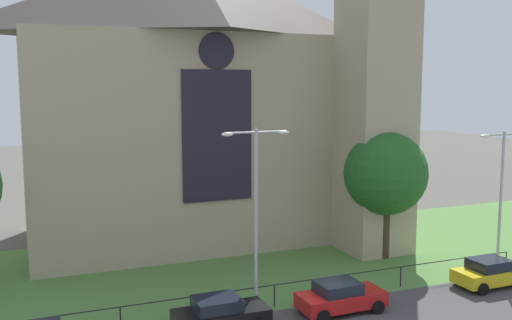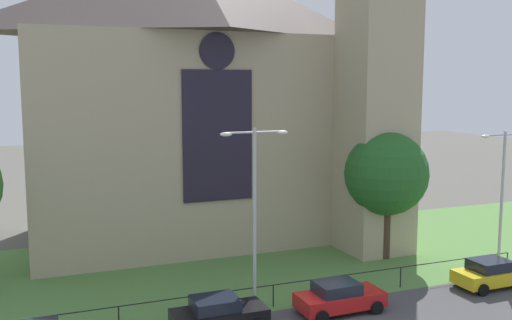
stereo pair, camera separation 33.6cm
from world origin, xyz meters
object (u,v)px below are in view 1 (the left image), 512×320
(tree_right_near, at_px, (386,174))
(parked_car_red, at_px, (340,297))
(streetlamp_far, at_px, (502,183))
(church_building, at_px, (203,92))
(streetlamp_near, at_px, (256,197))
(parked_car_yellow, at_px, (491,273))
(parked_car_black, at_px, (220,314))

(tree_right_near, bearing_deg, parked_car_red, -136.69)
(tree_right_near, bearing_deg, streetlamp_far, -48.48)
(church_building, height_order, streetlamp_far, church_building)
(church_building, relative_size, parked_car_red, 6.16)
(streetlamp_near, height_order, parked_car_red, streetlamp_near)
(streetlamp_far, bearing_deg, tree_right_near, 131.52)
(tree_right_near, relative_size, parked_car_red, 1.89)
(streetlamp_far, distance_m, parked_car_yellow, 5.21)
(streetlamp_far, height_order, parked_car_red, streetlamp_far)
(church_building, xyz_separation_m, streetlamp_far, (13.32, -14.09, -5.05))
(tree_right_near, bearing_deg, church_building, 134.39)
(streetlamp_near, xyz_separation_m, parked_car_black, (-2.32, -1.48, -4.80))
(tree_right_near, bearing_deg, parked_car_black, -153.70)
(streetlamp_near, relative_size, parked_car_black, 2.09)
(church_building, xyz_separation_m, parked_car_yellow, (11.25, -15.73, -9.53))
(tree_right_near, relative_size, streetlamp_near, 0.90)
(streetlamp_far, bearing_deg, church_building, 133.41)
(parked_car_black, bearing_deg, parked_car_red, -1.98)
(streetlamp_near, bearing_deg, tree_right_near, 24.86)
(streetlamp_near, relative_size, streetlamp_far, 1.07)
(tree_right_near, xyz_separation_m, parked_car_yellow, (2.32, -6.61, -4.57))
(church_building, relative_size, parked_car_black, 6.19)
(church_building, bearing_deg, parked_car_black, -104.78)
(tree_right_near, xyz_separation_m, parked_car_red, (-7.05, -6.65, -4.57))
(streetlamp_near, height_order, streetlamp_far, streetlamp_near)
(streetlamp_far, relative_size, parked_car_yellow, 1.95)
(parked_car_red, bearing_deg, church_building, 96.22)
(parked_car_black, distance_m, parked_car_yellow, 15.35)
(streetlamp_far, bearing_deg, parked_car_black, -175.15)
(streetlamp_near, distance_m, parked_car_red, 6.27)
(parked_car_black, distance_m, parked_car_red, 5.99)
(church_building, distance_m, streetlamp_near, 14.97)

